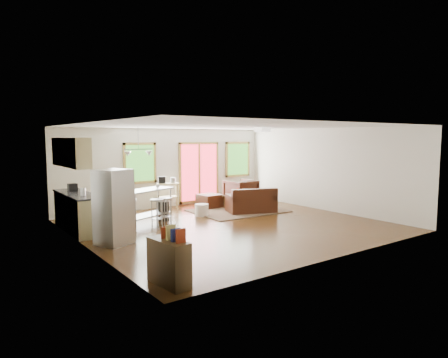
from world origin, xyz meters
TOP-DOWN VIEW (x-y plane):
  - floor at (0.00, 0.00)m, footprint 7.50×7.00m
  - ceiling at (0.00, 0.00)m, footprint 7.50×7.00m
  - back_wall at (0.00, 3.51)m, footprint 7.50×0.02m
  - left_wall at (-3.76, 0.00)m, footprint 0.02×7.00m
  - right_wall at (3.76, 0.00)m, footprint 0.02×7.00m
  - front_wall at (0.00, -3.51)m, footprint 7.50×0.02m
  - window_left at (-1.00, 3.46)m, footprint 1.10×0.05m
  - french_doors at (1.20, 3.46)m, footprint 1.60×0.05m
  - window_right at (2.90, 3.46)m, footprint 1.10×0.05m
  - rug at (1.38, 1.47)m, footprint 2.78×2.17m
  - loveseat at (1.59, 1.05)m, footprint 1.63×1.26m
  - coffee_table at (1.84, 2.00)m, footprint 1.21×0.93m
  - armchair at (2.26, 2.47)m, footprint 0.97×0.91m
  - ottoman at (1.00, 2.51)m, footprint 0.72×0.72m
  - pouf at (0.06, 1.51)m, footprint 0.50×0.50m
  - vase at (1.63, 1.77)m, footprint 0.18×0.19m
  - book at (2.00, 1.74)m, footprint 0.20×0.04m
  - cabinets at (-3.49, 1.70)m, footprint 0.64×2.24m
  - refrigerator at (-3.16, -0.03)m, footprint 0.84×0.83m
  - island at (-1.72, 1.39)m, footprint 1.60×1.10m
  - cup at (-1.39, 1.45)m, footprint 0.13×0.11m
  - bar_stool_a at (-2.36, 1.09)m, footprint 0.48×0.48m
  - bar_stool_b at (-1.68, 0.92)m, footprint 0.43×0.43m
  - bar_stool_c at (-1.36, 1.05)m, footprint 0.35×0.35m
  - trash_can at (-1.16, 1.57)m, footprint 0.36×0.36m
  - kitchen_cart at (-0.24, 3.13)m, footprint 0.81×0.68m
  - bookshelf at (-3.35, -2.89)m, footprint 0.39×0.84m
  - ceiling_flush at (1.60, 0.60)m, footprint 0.35×0.35m
  - pendant_light at (-1.90, 1.50)m, footprint 0.80×0.18m

SIDE VIEW (x-z plane):
  - floor at x=0.00m, z-range -0.02..0.00m
  - rug at x=1.38m, z-range 0.00..0.03m
  - pouf at x=0.06m, z-range 0.00..0.35m
  - ottoman at x=1.00m, z-range 0.00..0.45m
  - trash_can at x=-1.16m, z-range 0.00..0.59m
  - loveseat at x=1.59m, z-range -0.08..0.69m
  - coffee_table at x=1.84m, z-range 0.15..0.58m
  - bookshelf at x=-3.35m, z-range -0.10..0.85m
  - armchair at x=2.26m, z-range 0.00..0.94m
  - vase at x=1.63m, z-range 0.36..0.64m
  - book at x=2.00m, z-range 0.40..0.67m
  - bar_stool_c at x=-1.36m, z-range 0.18..0.90m
  - bar_stool_b at x=-1.68m, z-range 0.18..0.91m
  - bar_stool_a at x=-2.36m, z-range 0.19..0.96m
  - island at x=-1.72m, z-range 0.18..1.12m
  - kitchen_cart at x=-0.24m, z-range 0.19..1.26m
  - refrigerator at x=-3.16m, z-range 0.00..1.63m
  - cabinets at x=-3.49m, z-range -0.22..2.08m
  - cup at x=-1.39m, z-range 0.95..1.06m
  - french_doors at x=1.20m, z-range 0.05..2.15m
  - back_wall at x=0.00m, z-range 0.00..2.60m
  - left_wall at x=-3.76m, z-range 0.00..2.60m
  - right_wall at x=3.76m, z-range 0.00..2.60m
  - front_wall at x=0.00m, z-range 0.00..2.60m
  - window_left at x=-1.00m, z-range 0.85..2.15m
  - window_right at x=2.90m, z-range 0.85..2.15m
  - pendant_light at x=-1.90m, z-range 1.50..2.29m
  - ceiling_flush at x=1.60m, z-range 2.47..2.59m
  - ceiling at x=0.00m, z-range 2.60..2.62m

